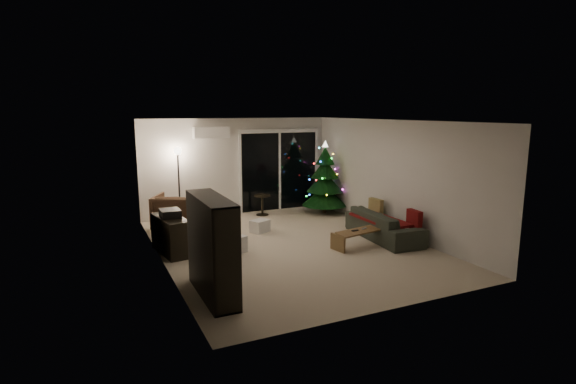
% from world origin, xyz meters
% --- Properties ---
extents(room, '(6.50, 7.51, 2.60)m').
position_xyz_m(room, '(0.46, 1.49, 1.02)').
color(room, beige).
rests_on(room, ground).
extents(bookshelf, '(0.49, 1.51, 1.49)m').
position_xyz_m(bookshelf, '(-2.25, -1.75, 0.74)').
color(bookshelf, black).
rests_on(bookshelf, floor).
extents(media_cabinet, '(0.59, 1.18, 0.70)m').
position_xyz_m(media_cabinet, '(-2.25, 0.55, 0.35)').
color(media_cabinet, black).
rests_on(media_cabinet, floor).
extents(stereo, '(0.36, 0.42, 0.15)m').
position_xyz_m(stereo, '(-2.25, 0.55, 0.78)').
color(stereo, black).
rests_on(stereo, media_cabinet).
extents(armchair, '(1.21, 1.23, 0.83)m').
position_xyz_m(armchair, '(-1.83, 2.23, 0.42)').
color(armchair, '#3F2D1F').
rests_on(armchair, floor).
extents(ottoman, '(0.59, 0.59, 0.42)m').
position_xyz_m(ottoman, '(-1.28, 0.87, 0.21)').
color(ottoman, '#EFEBCE').
rests_on(ottoman, floor).
extents(cardboard_box_a, '(0.55, 0.50, 0.32)m').
position_xyz_m(cardboard_box_a, '(-1.17, 0.05, 0.16)').
color(cardboard_box_a, silver).
rests_on(cardboard_box_a, floor).
extents(cardboard_box_b, '(0.49, 0.45, 0.28)m').
position_xyz_m(cardboard_box_b, '(-0.17, 1.23, 0.14)').
color(cardboard_box_b, silver).
rests_on(cardboard_box_b, floor).
extents(side_table, '(0.55, 0.55, 0.53)m').
position_xyz_m(side_table, '(0.49, 2.74, 0.27)').
color(side_table, black).
rests_on(side_table, floor).
extents(floor_lamp, '(0.28, 0.28, 1.77)m').
position_xyz_m(floor_lamp, '(-1.58, 2.98, 0.88)').
color(floor_lamp, black).
rests_on(floor_lamp, floor).
extents(sofa, '(0.94, 2.07, 0.59)m').
position_xyz_m(sofa, '(2.05, -0.36, 0.29)').
color(sofa, '#2A2F25').
rests_on(sofa, floor).
extents(sofa_throw, '(0.63, 1.45, 0.05)m').
position_xyz_m(sofa_throw, '(1.95, -0.36, 0.43)').
color(sofa_throw, '#690806').
rests_on(sofa_throw, sofa).
extents(cushion_a, '(0.15, 0.40, 0.39)m').
position_xyz_m(cushion_a, '(2.30, 0.29, 0.53)').
color(cushion_a, '#9D864C').
rests_on(cushion_a, sofa).
extents(cushion_b, '(0.14, 0.39, 0.39)m').
position_xyz_m(cushion_b, '(2.30, -1.01, 0.53)').
color(cushion_b, '#690806').
rests_on(cushion_b, sofa).
extents(coffee_table, '(1.19, 0.60, 0.36)m').
position_xyz_m(coffee_table, '(1.24, -0.70, 0.18)').
color(coffee_table, brown).
rests_on(coffee_table, floor).
extents(remote_a, '(0.14, 0.04, 0.02)m').
position_xyz_m(remote_a, '(1.09, -0.70, 0.37)').
color(remote_a, black).
rests_on(remote_a, coffee_table).
extents(remote_b, '(0.14, 0.08, 0.02)m').
position_xyz_m(remote_b, '(1.34, -0.65, 0.37)').
color(remote_b, slate).
rests_on(remote_b, coffee_table).
extents(christmas_tree, '(1.54, 1.54, 1.92)m').
position_xyz_m(christmas_tree, '(2.09, 2.27, 0.96)').
color(christmas_tree, '#0A3510').
rests_on(christmas_tree, floor).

